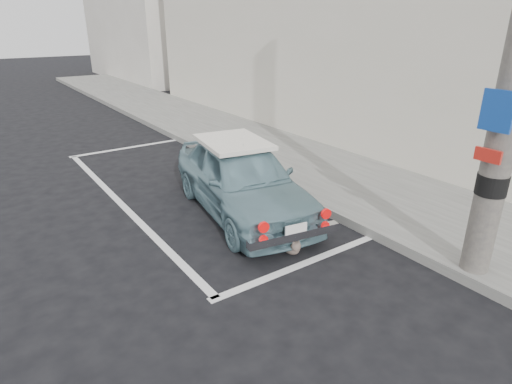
# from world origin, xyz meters

# --- Properties ---
(ground) EXTENTS (80.00, 80.00, 0.00)m
(ground) POSITION_xyz_m (0.00, 0.00, 0.00)
(ground) COLOR black
(ground) RESTS_ON ground
(sidewalk) EXTENTS (2.80, 40.00, 0.15)m
(sidewalk) POSITION_xyz_m (3.20, 2.00, 0.07)
(sidewalk) COLOR #61615C
(sidewalk) RESTS_ON ground
(shop_building) EXTENTS (3.50, 18.00, 7.00)m
(shop_building) POSITION_xyz_m (6.33, 4.00, 3.49)
(shop_building) COLOR beige
(shop_building) RESTS_ON ground
(building_far) EXTENTS (3.50, 10.00, 8.00)m
(building_far) POSITION_xyz_m (6.35, 20.00, 4.00)
(building_far) COLOR beige
(building_far) RESTS_ON ground
(pline_rear) EXTENTS (3.00, 0.12, 0.01)m
(pline_rear) POSITION_xyz_m (0.50, -0.50, 0.00)
(pline_rear) COLOR silver
(pline_rear) RESTS_ON ground
(pline_front) EXTENTS (3.00, 0.12, 0.01)m
(pline_front) POSITION_xyz_m (0.50, 6.50, 0.00)
(pline_front) COLOR silver
(pline_front) RESTS_ON ground
(pline_side) EXTENTS (0.12, 7.00, 0.01)m
(pline_side) POSITION_xyz_m (-0.90, 3.00, 0.00)
(pline_side) COLOR silver
(pline_side) RESTS_ON ground
(retro_coupe) EXTENTS (2.04, 3.83, 1.24)m
(retro_coupe) POSITION_xyz_m (0.73, 1.42, 0.63)
(retro_coupe) COLOR #6A909B
(retro_coupe) RESTS_ON ground
(cat) EXTENTS (0.33, 0.52, 0.29)m
(cat) POSITION_xyz_m (0.53, -0.17, 0.13)
(cat) COLOR #6F6555
(cat) RESTS_ON ground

